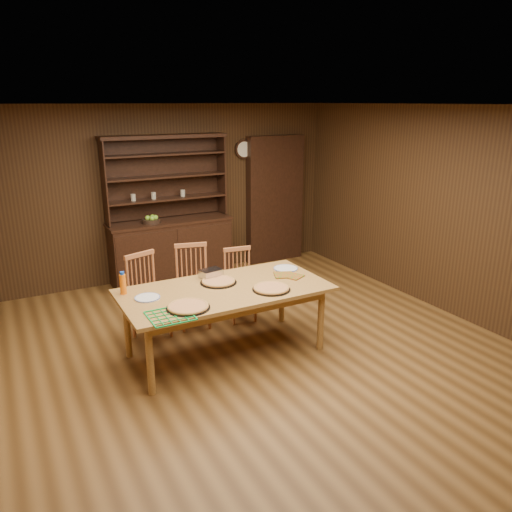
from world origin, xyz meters
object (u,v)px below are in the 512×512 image
dining_table (225,294)px  juice_bottle (123,284)px  chair_left (147,293)px  chair_right (239,282)px  china_hutch (171,242)px  chair_center (193,283)px

dining_table → juice_bottle: bearing=160.3°
chair_left → chair_right: chair_left is taller
chair_left → chair_right: (1.17, -0.05, -0.05)m
china_hutch → chair_left: (-0.88, -1.70, -0.07)m
dining_table → juice_bottle: 1.05m
dining_table → juice_bottle: (-0.98, 0.35, 0.18)m
juice_bottle → chair_right: bearing=15.4°
chair_center → chair_right: 0.59m
china_hutch → dining_table: size_ratio=1.00×
chair_right → china_hutch: bearing=107.1°
china_hutch → chair_center: size_ratio=2.17×
china_hutch → dining_table: 2.53m
chair_right → juice_bottle: size_ratio=3.81×
chair_center → juice_bottle: bearing=-137.0°
dining_table → chair_right: chair_right is taller
china_hutch → juice_bottle: 2.51m
china_hutch → juice_bottle: bearing=-119.7°
chair_right → dining_table: bearing=-117.9°
chair_left → juice_bottle: bearing=-146.2°
china_hutch → chair_left: china_hutch is taller
chair_center → chair_right: chair_center is taller
dining_table → chair_right: size_ratio=2.40×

